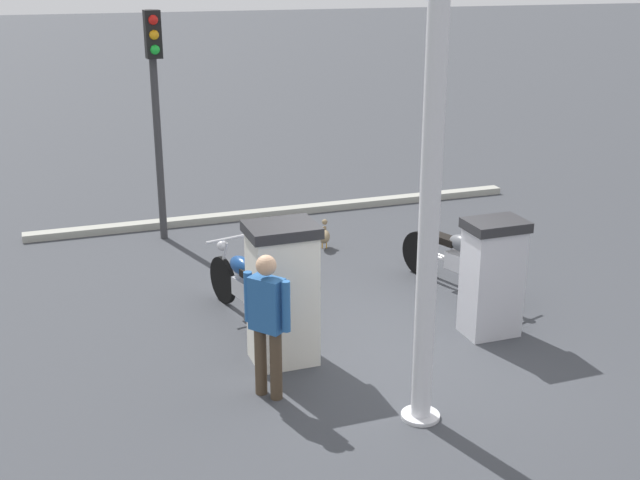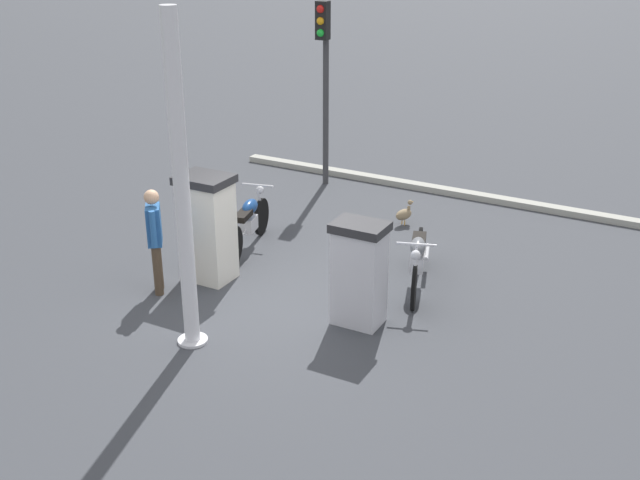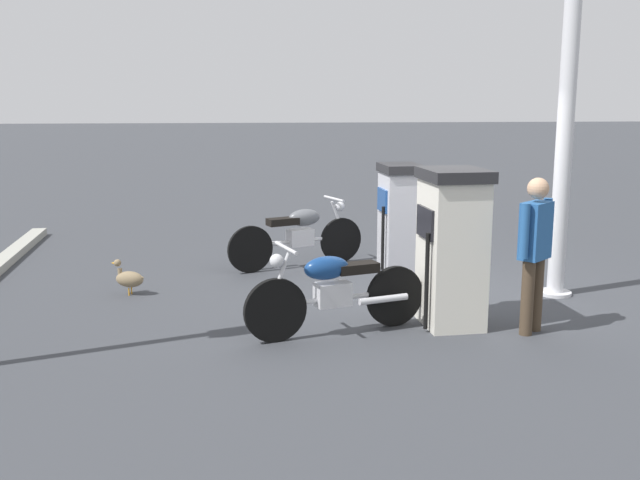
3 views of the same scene
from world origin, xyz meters
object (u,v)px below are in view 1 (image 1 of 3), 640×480
Objects in this scene: motorcycle_near_pump at (458,257)px; canopy_support_pole at (429,225)px; fuel_pump_far at (282,293)px; attendant_person at (267,318)px; roadside_traffic_light at (155,87)px; motorcycle_far_pump at (245,285)px; wandering_duck at (324,236)px; fuel_pump_near at (492,277)px.

canopy_support_pole reaches higher than motorcycle_near_pump.
attendant_person is at bearing 155.54° from fuel_pump_far.
roadside_traffic_light is 6.66m from canopy_support_pole.
fuel_pump_far reaches higher than motorcycle_far_pump.
fuel_pump_far reaches higher than wandering_duck.
canopy_support_pole is at bearing -121.90° from attendant_person.
canopy_support_pole reaches higher than fuel_pump_near.
roadside_traffic_light is at bearing 48.07° from motorcycle_near_pump.
attendant_person is (-2.16, 3.20, 0.43)m from motorcycle_near_pump.
roadside_traffic_light is at bearing 10.28° from fuel_pump_far.
roadside_traffic_light is at bearing 5.32° from attendant_person.
attendant_person reaches higher than wandering_duck.
fuel_pump_near is at bearing -143.55° from roadside_traffic_light.
fuel_pump_far is 2.29m from canopy_support_pole.
canopy_support_pole is (-0.87, -1.39, 1.15)m from attendant_person.
attendant_person is 5.75m from roadside_traffic_light.
canopy_support_pole is at bearing -163.34° from roadside_traffic_light.
fuel_pump_near is 3.79m from wandering_duck.
motorcycle_near_pump is 1.02× the size of motorcycle_far_pump.
wandering_duck is (4.35, -1.90, -0.71)m from attendant_person.
roadside_traffic_light is at bearing 10.89° from motorcycle_far_pump.
canopy_support_pole reaches higher than wandering_duck.
fuel_pump_near is 0.34× the size of canopy_support_pole.
roadside_traffic_light is (3.47, 0.67, 2.05)m from motorcycle_far_pump.
attendant_person is at bearing 175.58° from motorcycle_far_pump.
fuel_pump_far is 5.10m from roadside_traffic_light.
fuel_pump_near reaches higher than wandering_duck.
motorcycle_near_pump is 0.46× the size of canopy_support_pole.
motorcycle_near_pump is at bearing -149.37° from wandering_duck.
attendant_person is 0.37× the size of canopy_support_pole.
fuel_pump_far is at bearing 90.01° from fuel_pump_near.
roadside_traffic_light is (4.74, 0.86, 1.67)m from fuel_pump_far.
canopy_support_pole reaches higher than fuel_pump_far.
fuel_pump_near is at bearing -163.25° from wandering_duck.
motorcycle_near_pump is 4.44× the size of wandering_duck.
canopy_support_pole is at bearing -147.29° from fuel_pump_far.
motorcycle_near_pump is 2.56m from wandering_duck.
roadside_traffic_light reaches higher than motorcycle_near_pump.
attendant_person is at bearing 104.33° from fuel_pump_near.
motorcycle_far_pump is 4.09m from roadside_traffic_light.
fuel_pump_far reaches higher than motorcycle_near_pump.
fuel_pump_near is 6.15m from roadside_traffic_light.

